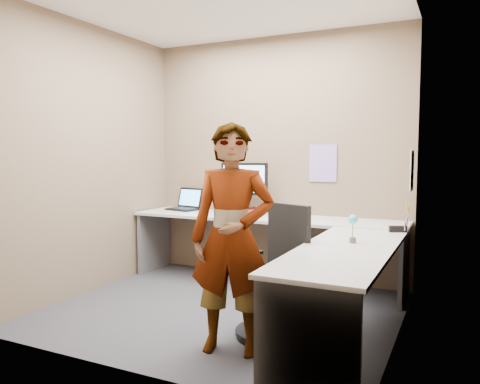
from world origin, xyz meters
The scene contains 21 objects.
ground centered at (0.00, 0.00, 0.00)m, with size 3.00×3.00×0.00m, color #2A292F.
wall_back centered at (0.00, 1.30, 1.35)m, with size 3.00×3.00×0.00m, color brown.
wall_right centered at (1.50, 0.00, 1.35)m, with size 2.70×2.70×0.00m, color brown.
wall_left centered at (-1.50, 0.00, 1.35)m, with size 2.70×2.70×0.00m, color brown.
ceiling centered at (0.00, 0.00, 2.70)m, with size 3.00×3.00×0.00m, color white.
desk centered at (0.44, 0.39, 0.59)m, with size 2.98×2.58×0.73m.
paper_ream centered at (-0.26, 1.01, 0.76)m, with size 0.33×0.24×0.07m, color #B71216.
monitor centered at (-0.26, 1.03, 1.10)m, with size 0.53×0.17×0.51m.
laptop centered at (-1.08, 1.14, 0.80)m, with size 0.41×0.36×0.25m.
trackball_mouse centered at (-0.43, 0.99, 0.76)m, with size 0.12×0.08×0.07m.
origami centered at (0.16, 0.88, 0.76)m, with size 0.10×0.10×0.06m, color white.
stapler centered at (1.43, 0.55, 0.76)m, with size 0.15×0.04×0.06m, color black.
flower centered at (1.18, -0.10, 0.87)m, with size 0.07×0.07×0.22m.
calendar_purple centered at (0.55, 1.29, 1.30)m, with size 0.30×0.01×0.40m, color #846BB7.
calendar_white centered at (1.49, 0.90, 1.25)m, with size 0.01×0.28×0.38m, color white.
sticky_note_a centered at (1.49, 0.55, 0.95)m, with size 0.01×0.07×0.07m, color #F2E059.
sticky_note_b centered at (1.49, 0.60, 0.82)m, with size 0.01×0.07×0.07m, color pink.
sticky_note_c centered at (1.49, 0.48, 0.80)m, with size 0.01×0.07×0.07m, color pink.
sticky_note_d centered at (1.49, 0.70, 0.92)m, with size 0.01×0.07×0.07m, color #F2E059.
office_chair centered at (0.64, -0.32, 0.41)m, with size 0.58×0.58×0.99m.
person centered at (0.47, -0.73, 0.81)m, with size 0.59×0.39×1.62m, color #999399.
Camera 1 is at (1.92, -3.62, 1.41)m, focal length 35.00 mm.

